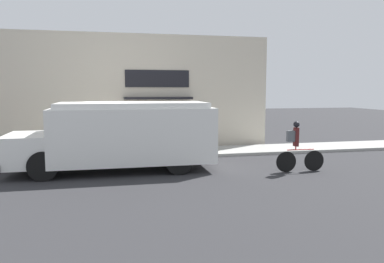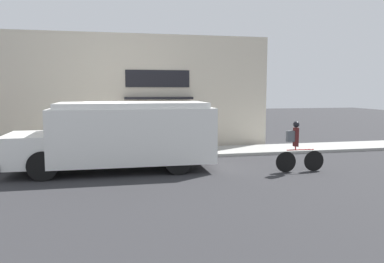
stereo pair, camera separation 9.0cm
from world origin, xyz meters
name	(u,v)px [view 1 (the left image)]	position (x,y,z in m)	size (l,w,h in m)	color
ground_plane	(120,161)	(0.00, 0.00, 0.00)	(70.00, 70.00, 0.00)	#2B2B2D
sidewalk	(119,155)	(0.00, 1.06, 0.06)	(28.00, 2.12, 0.13)	#999993
storefront	(118,93)	(0.04, 2.55, 2.59)	(14.04, 0.75, 5.18)	beige
school_bus	(122,135)	(0.03, -1.64, 1.22)	(6.72, 2.84, 2.31)	white
cyclist	(297,148)	(5.72, -3.15, 0.81)	(1.70, 0.21, 1.70)	black
trash_bin	(129,143)	(0.39, 1.09, 0.53)	(0.62, 0.62, 0.81)	#2D5138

